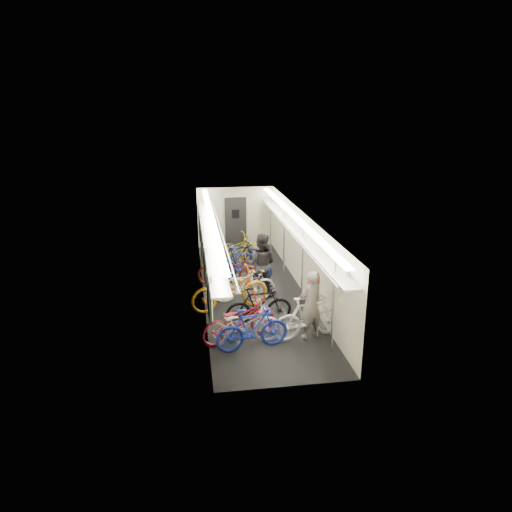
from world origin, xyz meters
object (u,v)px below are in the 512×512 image
object	(u,v)px
bicycle_0	(241,324)
passenger_mid	(261,264)
passenger_near	(311,305)
backpack	(314,283)
bicycle_1	(252,329)

from	to	relation	value
bicycle_0	passenger_mid	xyz separation A→B (m)	(0.95, 2.96, 0.44)
bicycle_0	passenger_mid	size ratio (longest dim) A/B	1.01
bicycle_0	passenger_near	bearing A→B (deg)	-91.38
bicycle_0	backpack	distance (m)	2.02
passenger_mid	passenger_near	bearing A→B (deg)	123.40
bicycle_1	backpack	size ratio (longest dim) A/B	4.55
bicycle_0	passenger_near	distance (m)	1.72
bicycle_0	backpack	xyz separation A→B (m)	(1.82, 0.38, 0.78)
bicycle_1	passenger_mid	xyz separation A→B (m)	(0.72, 3.25, 0.42)
bicycle_1	passenger_mid	world-z (taller)	passenger_mid
passenger_near	passenger_mid	bearing A→B (deg)	-97.18
bicycle_1	backpack	bearing A→B (deg)	-76.80
bicycle_0	bicycle_1	distance (m)	0.37
bicycle_0	bicycle_1	bearing A→B (deg)	-146.18
passenger_mid	backpack	xyz separation A→B (m)	(0.88, -2.57, 0.34)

